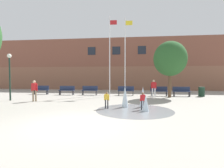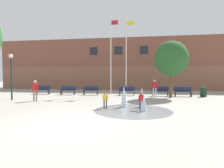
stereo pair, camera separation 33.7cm
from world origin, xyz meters
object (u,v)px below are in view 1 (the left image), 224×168
object	(u,v)px
adult_watching	(34,89)
lamp_post_left_lane	(10,70)
park_bench_far_right	(182,91)
flagpole_right	(125,54)
park_bench_far_left	(41,90)
adult_near_bench	(154,87)
park_bench_under_left_flagpole	(90,90)
street_tree_near_building	(170,59)
park_bench_left_of_flagpoles	(67,90)
flagpole_left	(110,53)
trash_can	(202,92)
park_bench_near_trashcan	(159,91)
child_in_fountain	(107,99)
park_bench_under_right_flagpole	(126,91)
child_with_pink_shirt	(143,100)

from	to	relation	value
adult_watching	lamp_post_left_lane	distance (m)	2.64
park_bench_far_right	flagpole_right	xyz separation A→B (m)	(-5.38, 1.05, 3.77)
park_bench_far_left	adult_near_bench	size ratio (longest dim) A/B	1.01
park_bench_under_left_flagpole	street_tree_near_building	bearing A→B (deg)	-8.53
park_bench_under_left_flagpole	park_bench_far_right	world-z (taller)	same
park_bench_far_right	lamp_post_left_lane	size ratio (longest dim) A/B	0.44
park_bench_left_of_flagpoles	adult_near_bench	size ratio (longest dim) A/B	1.01
park_bench_far_right	flagpole_left	size ratio (longest dim) A/B	0.20
park_bench_under_left_flagpole	street_tree_near_building	size ratio (longest dim) A/B	0.32
park_bench_under_left_flagpole	trash_can	world-z (taller)	park_bench_under_left_flagpole
park_bench_under_left_flagpole	adult_near_bench	world-z (taller)	adult_near_bench
lamp_post_left_lane	flagpole_right	bearing A→B (deg)	32.96
park_bench_left_of_flagpoles	adult_watching	xyz separation A→B (m)	(-0.62, -4.85, 0.45)
park_bench_under_left_flagpole	trash_can	xyz separation A→B (m)	(10.83, -0.05, -0.03)
trash_can	adult_watching	bearing A→B (deg)	-160.04
lamp_post_left_lane	park_bench_left_of_flagpoles	bearing A→B (deg)	58.82
park_bench_near_trashcan	adult_near_bench	world-z (taller)	adult_near_bench
park_bench_left_of_flagpoles	park_bench_far_right	bearing A→B (deg)	0.02
child_in_fountain	trash_can	size ratio (longest dim) A/B	1.10
park_bench_left_of_flagpoles	adult_near_bench	xyz separation A→B (m)	(8.64, -1.02, 0.45)
park_bench_under_left_flagpole	park_bench_under_right_flagpole	size ratio (longest dim) A/B	1.00
park_bench_far_left	lamp_post_left_lane	size ratio (longest dim) A/B	0.44
child_with_pink_shirt	trash_can	xyz separation A→B (m)	(5.85, 7.36, -0.13)
park_bench_under_right_flagpole	trash_can	xyz separation A→B (m)	(7.13, 0.00, -0.03)
park_bench_near_trashcan	lamp_post_left_lane	size ratio (longest dim) A/B	0.44
park_bench_under_right_flagpole	trash_can	distance (m)	7.13
park_bench_far_left	park_bench_far_right	size ratio (longest dim) A/B	1.00
flagpole_left	park_bench_under_left_flagpole	bearing A→B (deg)	-157.09
flagpole_left	lamp_post_left_lane	bearing A→B (deg)	-141.53
flagpole_right	trash_can	size ratio (longest dim) A/B	8.89
park_bench_far_right	trash_can	xyz separation A→B (m)	(1.86, 0.16, -0.03)
park_bench_far_right	park_bench_under_left_flagpole	bearing A→B (deg)	178.61
park_bench_under_left_flagpole	child_in_fountain	world-z (taller)	child_in_fountain
park_bench_near_trashcan	trash_can	size ratio (longest dim) A/B	1.78
park_bench_left_of_flagpoles	street_tree_near_building	distance (m)	10.53
park_bench_under_right_flagpole	child_in_fountain	size ratio (longest dim) A/B	1.62
adult_watching	flagpole_right	world-z (taller)	flagpole_right
park_bench_far_right	adult_near_bench	world-z (taller)	adult_near_bench
park_bench_left_of_flagpoles	adult_watching	bearing A→B (deg)	-97.27
park_bench_under_right_flagpole	child_in_fountain	distance (m)	7.29
park_bench_left_of_flagpoles	flagpole_left	size ratio (longest dim) A/B	0.20
park_bench_near_trashcan	flagpole_left	bearing A→B (deg)	168.67
park_bench_under_left_flagpole	child_with_pink_shirt	bearing A→B (deg)	-56.12
park_bench_under_left_flagpole	adult_watching	distance (m)	5.90
park_bench_left_of_flagpoles	adult_watching	world-z (taller)	adult_watching
park_bench_left_of_flagpoles	adult_watching	size ratio (longest dim) A/B	1.01
child_with_pink_shirt	adult_watching	world-z (taller)	adult_watching
park_bench_under_right_flagpole	flagpole_right	size ratio (longest dim) A/B	0.20
adult_watching	street_tree_near_building	distance (m)	11.65
park_bench_near_trashcan	lamp_post_left_lane	xyz separation A→B (m)	(-12.05, -4.69, 1.93)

